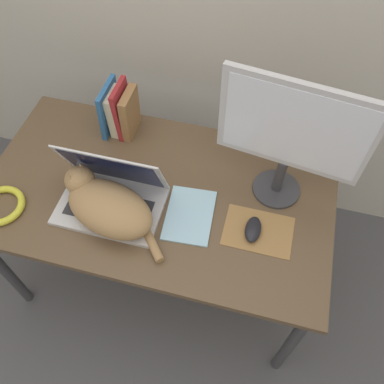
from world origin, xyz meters
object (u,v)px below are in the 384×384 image
external_monitor (292,136)px  cat (107,205)px  book_row (120,111)px  cable_coil (1,206)px  notepad (189,215)px  computer_mouse (253,229)px  laptop (111,195)px

external_monitor → cat: bearing=-154.3°
book_row → cable_coil: bearing=-121.0°
book_row → notepad: bearing=-42.2°
cat → computer_mouse: size_ratio=3.93×
cable_coil → book_row: bearing=59.0°
cat → notepad: cat is taller
cable_coil → notepad: size_ratio=0.71×
laptop → external_monitor: (0.59, 0.22, 0.26)m
book_row → notepad: 0.54m
external_monitor → book_row: size_ratio=2.21×
laptop → book_row: bearing=104.6°
cable_coil → notepad: 0.71m
cat → computer_mouse: 0.53m
cat → book_row: 0.45m
laptop → cat: (0.01, -0.06, 0.03)m
laptop → cat: 0.07m
laptop → cat: bearing=-79.7°
laptop → external_monitor: external_monitor is taller
laptop → notepad: size_ratio=1.53×
book_row → cable_coil: (-0.30, -0.50, -0.09)m
external_monitor → computer_mouse: (-0.06, -0.21, -0.29)m
external_monitor → cable_coil: external_monitor is taller
computer_mouse → notepad: computer_mouse is taller
cable_coil → cat: bearing=9.1°
computer_mouse → book_row: (-0.63, 0.36, 0.09)m
cat → book_row: size_ratio=1.82×
cable_coil → laptop: bearing=18.0°
notepad → laptop: bearing=-176.8°
cat → computer_mouse: bearing=7.7°
laptop → notepad: laptop is taller
laptop → book_row: laptop is taller
laptop → cable_coil: 0.42m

